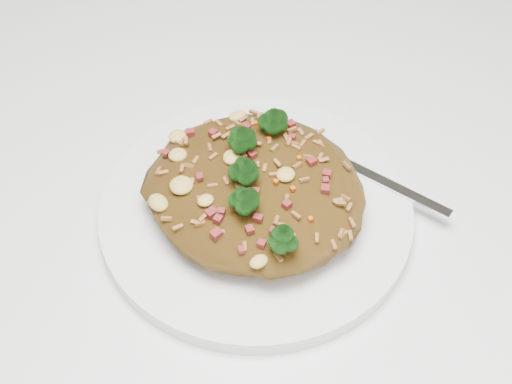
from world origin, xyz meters
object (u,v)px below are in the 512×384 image
dining_table (191,230)px  plate (256,211)px  fork (366,173)px  fried_rice (256,183)px

dining_table → plate: bearing=-17.0°
plate → fork: bearing=45.4°
plate → dining_table: bearing=163.0°
dining_table → fork: 0.18m
dining_table → plate: size_ratio=5.02×
dining_table → plate: (0.08, -0.02, 0.10)m
fork → fried_rice: bearing=-124.9°
plate → fried_rice: fried_rice is taller
fork → plate: bearing=-125.1°
dining_table → fried_rice: bearing=-17.2°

